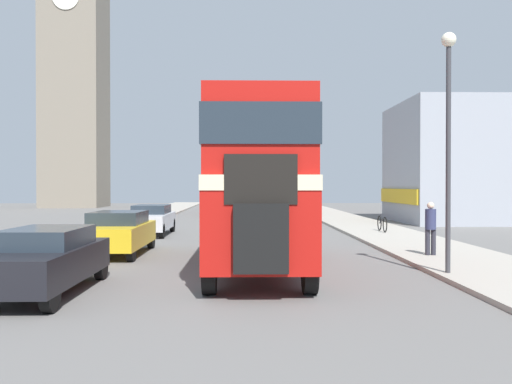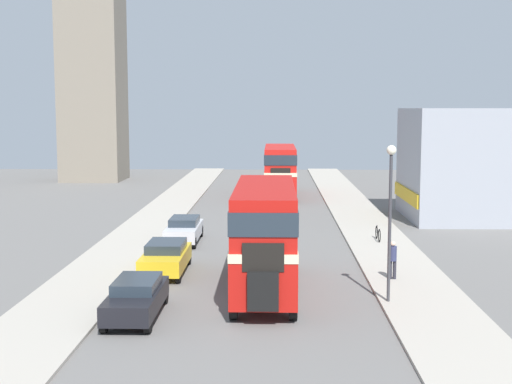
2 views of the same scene
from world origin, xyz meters
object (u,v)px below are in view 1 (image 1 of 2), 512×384
Objects in this scene: street_lamp at (448,116)px; car_parked_mid at (118,232)px; double_decker_bus at (256,175)px; car_parked_far at (151,219)px; pedestrian_walking at (431,225)px; bicycle_on_pavement at (382,224)px; bus_distant at (259,183)px; car_parked_near at (45,259)px; church_tower at (75,18)px.

car_parked_mid is at bearing 151.78° from street_lamp.
double_decker_bus reaches higher than car_parked_far.
double_decker_bus is 11.59m from car_parked_far.
pedestrian_walking is 8.97m from bicycle_on_pavement.
car_parked_far is 2.75× the size of pedestrian_walking.
bus_distant is 2.26× the size of car_parked_mid.
car_parked_near is 1.00× the size of car_parked_far.
bicycle_on_pavement is at bearing 83.56° from street_lamp.
car_parked_near is at bearing -168.45° from street_lamp.
church_tower is at bearing 111.70° from car_parked_far.
street_lamp reaches higher than car_parked_mid.
bicycle_on_pavement is (10.54, 14.32, -0.24)m from car_parked_near.
double_decker_bus is 50.63m from church_tower.
double_decker_bus is 6.02m from car_parked_near.
bicycle_on_pavement is (10.63, 0.23, -0.24)m from car_parked_far.
pedestrian_walking is (9.85, -1.37, 0.30)m from car_parked_mid.
bus_distant reaches higher than car_parked_near.
car_parked_near is 6.76m from car_parked_mid.
bus_distant reaches higher than pedestrian_walking.
car_parked_far is at bearing -178.76° from bicycle_on_pavement.
car_parked_mid is 1.01× the size of car_parked_far.
double_decker_bus is at bearing -66.48° from car_parked_far.
bus_distant is 21.15m from bicycle_on_pavement.
car_parked_mid is at bearing -144.33° from bicycle_on_pavement.
bus_distant is 21.40m from car_parked_far.
bicycle_on_pavement is at bearing 60.53° from double_decker_bus.
bus_distant is 1.73× the size of street_lamp.
bus_distant is 0.26× the size of church_tower.
pedestrian_walking is 0.92× the size of bicycle_on_pavement.
church_tower is at bearing 108.23° from car_parked_mid.
street_lamp is at bearing -52.95° from car_parked_far.
pedestrian_walking is 4.63m from street_lamp.
bus_distant reaches higher than bicycle_on_pavement.
car_parked_far reaches higher than car_parked_near.
car_parked_mid is 9.95m from pedestrian_walking.
pedestrian_walking is (9.96, -8.70, 0.32)m from car_parked_far.
bus_distant is (0.84, 31.13, -0.07)m from double_decker_bus.
double_decker_bus reaches higher than pedestrian_walking.
pedestrian_walking is at bearing -61.13° from church_tower.
car_parked_far is (-4.57, 10.50, -1.81)m from double_decker_bus.
church_tower is (-13.49, 40.97, 18.88)m from car_parked_mid.
car_parked_near is at bearing -74.23° from church_tower.
bicycle_on_pavement is at bearing 85.67° from pedestrian_walking.
car_parked_near is 2.54× the size of bicycle_on_pavement.
double_decker_bus is 2.11× the size of car_parked_mid.
street_lamp is (-1.41, -12.45, 3.47)m from bicycle_on_pavement.
car_parked_near is at bearing -89.63° from car_parked_far.
car_parked_far is (-5.41, -20.63, -1.75)m from bus_distant.
bus_distant is at bearing 98.81° from pedestrian_walking.
car_parked_far is at bearing 90.81° from car_parked_mid.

